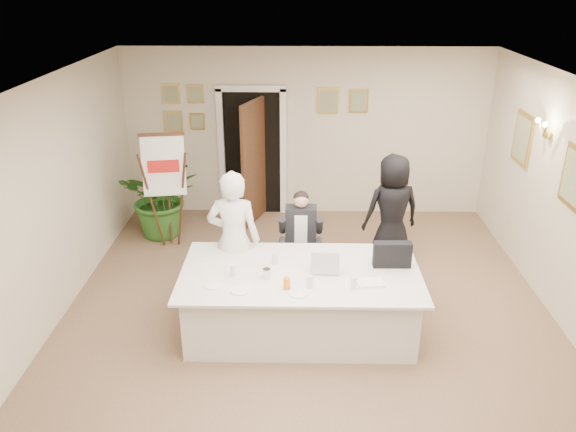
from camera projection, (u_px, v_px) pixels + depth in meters
The scene contains 26 objects.
floor at pixel (308, 326), 6.69m from camera, with size 7.00×7.00×0.00m, color brown.
ceiling at pixel (312, 90), 5.56m from camera, with size 6.00×7.00×0.02m, color white.
wall_back at pixel (306, 133), 9.33m from camera, with size 6.00×0.10×2.80m, color beige.
wall_left at pixel (37, 216), 6.18m from camera, with size 0.10×7.00×2.80m, color beige.
doorway at pixel (253, 157), 9.32m from camera, with size 1.14×0.86×2.20m.
pictures_back_wall at pixel (257, 107), 9.14m from camera, with size 3.40×0.06×0.80m, color gold, non-canonical shape.
pictures_right_wall at pixel (545, 156), 7.03m from camera, with size 0.06×2.20×0.80m, color gold, non-canonical shape.
wall_sconce at pixel (544, 129), 6.89m from camera, with size 0.20×0.30×0.24m, color gold, non-canonical shape.
conference_table at pixel (300, 301), 6.47m from camera, with size 2.70×1.44×0.78m.
seated_man at pixel (301, 237), 7.41m from camera, with size 0.56×0.59×1.30m, color black, non-canonical shape.
flip_chart at pixel (167, 197), 8.30m from camera, with size 0.63×0.43×1.76m.
standing_man at pixel (234, 240), 6.81m from camera, with size 0.64×0.42×1.77m, color silver.
standing_woman at pixel (392, 211), 7.82m from camera, with size 0.79×0.52×1.62m, color black.
potted_palm at pixel (162, 196), 8.75m from camera, with size 1.18×1.03×1.32m, color #296120.
laptop at pixel (325, 259), 6.30m from camera, with size 0.31×0.34×0.28m, color #B7BABC, non-canonical shape.
laptop_bag at pixel (392, 255), 6.37m from camera, with size 0.43×0.12×0.30m, color black.
paper_stack at pixel (370, 283), 6.06m from camera, with size 0.28×0.19×0.03m, color white.
plate_left at pixel (213, 285), 6.02m from camera, with size 0.20×0.20×0.01m, color white.
plate_mid at pixel (241, 290), 5.93m from camera, with size 0.22×0.22×0.01m, color white.
plate_near at pixel (299, 293), 5.88m from camera, with size 0.21×0.21×0.01m, color white.
glass_a at pixel (233, 270), 6.21m from camera, with size 0.07×0.07×0.14m, color silver.
glass_b at pixel (310, 282), 5.97m from camera, with size 0.07×0.07×0.14m, color silver.
glass_c at pixel (353, 283), 5.94m from camera, with size 0.06×0.06×0.14m, color silver.
glass_d at pixel (275, 258), 6.46m from camera, with size 0.06×0.06×0.14m, color silver.
oj_glass at pixel (287, 284), 5.94m from camera, with size 0.07×0.07×0.13m, color orange.
steel_jug at pixel (267, 273), 6.16m from camera, with size 0.09×0.09×0.11m, color silver.
Camera 1 is at (-0.13, -5.60, 3.88)m, focal length 35.00 mm.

